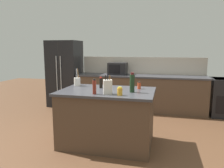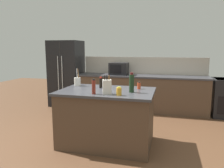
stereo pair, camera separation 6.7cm
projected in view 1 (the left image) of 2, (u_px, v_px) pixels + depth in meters
The scene contains 13 objects.
ground_plane at pixel (107, 143), 3.79m from camera, with size 14.00×14.00×0.00m, color brown.
back_counter_run at pixel (140, 93), 5.75m from camera, with size 3.37×0.66×0.94m.
wall_backsplash at pixel (142, 66), 5.94m from camera, with size 3.33×0.03×0.46m, color #B2A899.
kitchen_island at pixel (107, 117), 3.72m from camera, with size 1.56×1.03×0.94m.
refrigerator at pixel (65, 73), 6.24m from camera, with size 0.86×0.75×1.85m.
microwave at pixel (118, 69), 5.79m from camera, with size 0.48×0.39×0.32m.
knife_block at pixel (108, 87), 3.31m from camera, with size 0.16×0.14×0.29m.
utensil_crock at pixel (77, 81), 4.07m from camera, with size 0.12×0.12×0.32m.
spice_jar_paprika at pixel (139, 86), 3.75m from camera, with size 0.06×0.06×0.12m.
honey_jar at pixel (120, 91), 3.24m from camera, with size 0.08×0.08×0.13m.
vinegar_bottle at pixel (94, 87), 3.31m from camera, with size 0.06×0.06×0.24m.
wine_bottle at pixel (132, 83), 3.45m from camera, with size 0.08×0.08×0.32m.
soy_sauce_bottle at pixel (101, 83), 3.83m from camera, with size 0.06×0.06×0.20m.
Camera 1 is at (0.94, -3.45, 1.63)m, focal length 35.00 mm.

